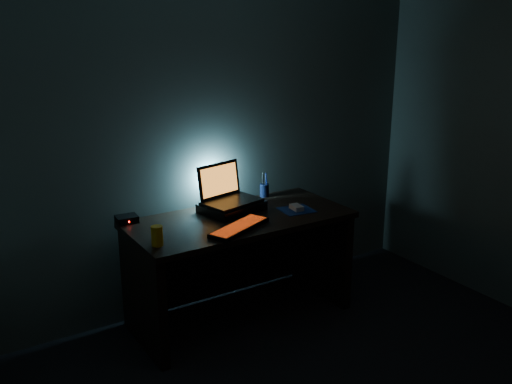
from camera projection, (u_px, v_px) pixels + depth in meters
room at (437, 213)px, 2.37m from camera, size 3.50×4.00×2.50m
desk at (236, 250)px, 3.94m from camera, size 1.50×0.70×0.75m
riser at (232, 207)px, 3.94m from camera, size 0.46×0.38×0.06m
laptop at (227, 193)px, 3.94m from camera, size 0.43×0.36×0.26m
keyboard at (239, 227)px, 3.59m from camera, size 0.48×0.32×0.03m
mousepad at (296, 210)px, 3.96m from camera, size 0.24×0.22×0.00m
mouse at (297, 207)px, 3.96m from camera, size 0.08×0.11×0.03m
pen_cup at (264, 190)px, 4.26m from camera, size 0.08×0.08×0.10m
juice_glass at (157, 236)px, 3.33m from camera, size 0.08×0.08×0.12m
router at (127, 219)px, 3.72m from camera, size 0.15×0.12×0.05m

